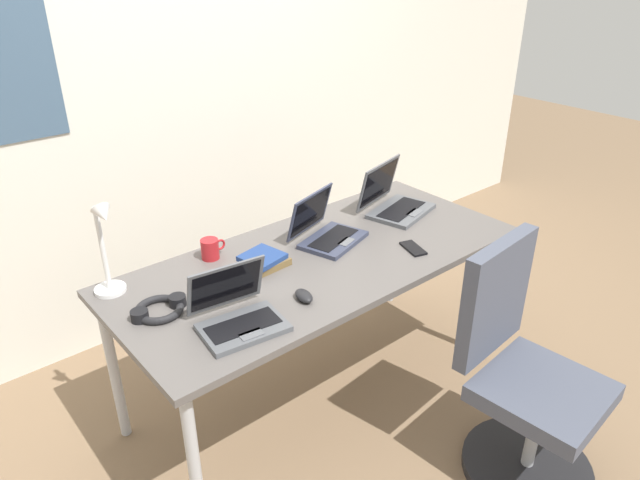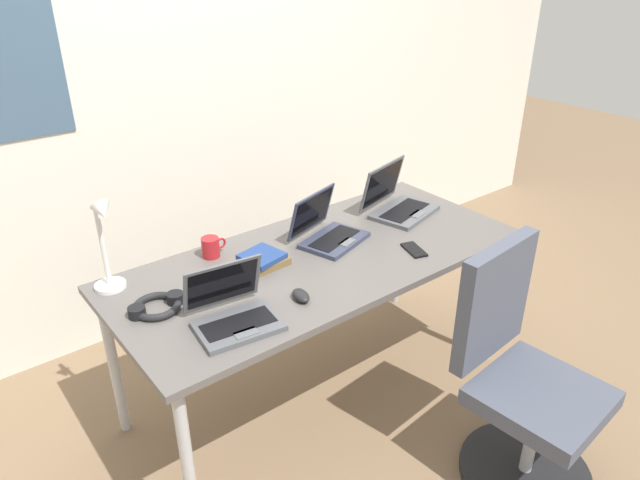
{
  "view_description": "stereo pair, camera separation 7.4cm",
  "coord_description": "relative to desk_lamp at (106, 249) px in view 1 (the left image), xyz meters",
  "views": [
    {
      "loc": [
        -1.42,
        -1.69,
        1.96
      ],
      "look_at": [
        0.0,
        0.0,
        0.82
      ],
      "focal_mm": 32.9,
      "sensor_mm": 36.0,
      "label": 1
    },
    {
      "loc": [
        -1.36,
        -1.73,
        1.96
      ],
      "look_at": [
        0.0,
        0.0,
        0.82
      ],
      "focal_mm": 32.9,
      "sensor_mm": 36.0,
      "label": 2
    }
  ],
  "objects": [
    {
      "name": "book_stack",
      "position": [
        0.57,
        -0.18,
        -0.17
      ],
      "size": [
        0.19,
        0.18,
        0.05
      ],
      "color": "brown",
      "rests_on": "desk"
    },
    {
      "name": "laptop_front_right",
      "position": [
        0.92,
        -0.18,
        -0.15
      ],
      "size": [
        0.36,
        0.33,
        0.22
      ],
      "color": "#33384C",
      "rests_on": "desk"
    },
    {
      "name": "office_chair",
      "position": [
        1.13,
        -1.11,
        -0.54
      ],
      "size": [
        0.52,
        0.56,
        0.97
      ],
      "color": "black",
      "rests_on": "ground_plane"
    },
    {
      "name": "laptop_back_right",
      "position": [
        0.26,
        -0.47,
        -0.15
      ],
      "size": [
        0.32,
        0.3,
        0.21
      ],
      "color": "#515459",
      "rests_on": "desk"
    },
    {
      "name": "ground_plane",
      "position": [
        0.8,
        -0.28,
        -0.94
      ],
      "size": [
        12.0,
        12.0,
        0.0
      ],
      "primitive_type": "plane",
      "color": "#7A6047"
    },
    {
      "name": "wall_back",
      "position": [
        0.8,
        0.82,
        0.36
      ],
      "size": [
        6.0,
        0.13,
        2.6
      ],
      "color": "silver",
      "rests_on": "ground_plane"
    },
    {
      "name": "laptop_center",
      "position": [
        1.39,
        -0.15,
        -0.15
      ],
      "size": [
        0.39,
        0.35,
        0.24
      ],
      "color": "#515459",
      "rests_on": "desk"
    },
    {
      "name": "cell_phone",
      "position": [
        1.16,
        -0.49,
        -0.19
      ],
      "size": [
        0.1,
        0.15,
        0.01
      ],
      "primitive_type": "cube",
      "rotation": [
        0.0,
        0.0,
        -0.3
      ],
      "color": "black",
      "rests_on": "desk"
    },
    {
      "name": "coffee_mug",
      "position": [
        0.44,
        0.01,
        -0.15
      ],
      "size": [
        0.11,
        0.08,
        0.09
      ],
      "color": "#B21E23",
      "rests_on": "desk"
    },
    {
      "name": "computer_mouse",
      "position": [
        0.54,
        -0.49,
        -0.18
      ],
      "size": [
        0.07,
        0.1,
        0.03
      ],
      "primitive_type": "ellipsoid",
      "rotation": [
        0.0,
        0.0,
        -0.18
      ],
      "color": "black",
      "rests_on": "desk"
    },
    {
      "name": "headphones",
      "position": [
        0.08,
        -0.22,
        -0.18
      ],
      "size": [
        0.21,
        0.18,
        0.04
      ],
      "color": "black",
      "rests_on": "desk"
    },
    {
      "name": "desk",
      "position": [
        0.8,
        -0.28,
        -0.25
      ],
      "size": [
        1.8,
        0.8,
        0.74
      ],
      "color": "#595451",
      "rests_on": "ground_plane"
    },
    {
      "name": "desk_lamp",
      "position": [
        0.0,
        0.0,
        0.0
      ],
      "size": [
        0.12,
        0.18,
        0.4
      ],
      "color": "white",
      "rests_on": "desk"
    }
  ]
}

